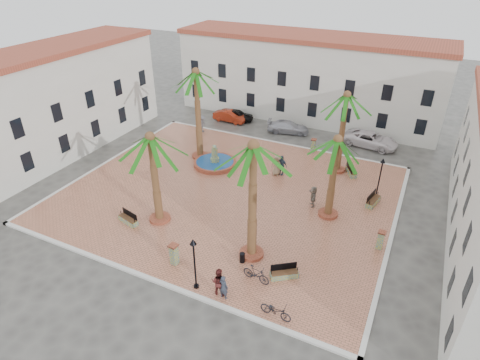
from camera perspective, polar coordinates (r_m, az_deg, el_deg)
The scene contains 36 objects.
ground at distance 33.45m, azimuth -1.54°, elevation -1.99°, with size 120.00×120.00×0.00m, color #56544F.
plaza at distance 33.41m, azimuth -1.54°, elevation -1.88°, with size 26.00×22.00×0.15m, color #C37456.
kerb_n at distance 42.28m, azimuth 5.33°, elevation 5.29°, with size 26.30×0.30×0.16m, color silver.
kerb_s at distance 26.20m, azimuth -12.95°, elevation -13.42°, with size 26.30×0.30×0.16m, color silver.
kerb_e at distance 30.70m, azimuth 20.76°, elevation -7.41°, with size 0.30×22.30×0.16m, color silver.
kerb_w at distance 40.35m, azimuth -18.20°, elevation 2.52°, with size 0.30×22.30×0.16m, color silver.
building_north at distance 48.71m, azimuth 9.57°, elevation 14.29°, with size 30.40×7.40×9.50m.
building_west at distance 42.74m, azimuth -25.28°, elevation 9.92°, with size 6.40×24.40×10.00m.
fountain at distance 37.51m, azimuth -3.59°, elevation 2.53°, with size 3.98×3.98×2.05m.
palm_nw at distance 36.52m, azimuth -6.25°, elevation 13.74°, with size 5.19×5.19×8.67m.
palm_sw at distance 27.78m, azimuth -12.52°, elevation 4.51°, with size 5.07×5.07×7.12m.
palm_s at distance 23.07m, azimuth 1.91°, elevation 2.98°, with size 5.21×5.21×8.37m.
palm_e at distance 28.64m, azimuth 13.57°, elevation 4.26°, with size 4.85×4.85×6.65m.
palm_ne at distance 35.16m, azimuth 14.83°, elevation 10.42°, with size 4.81×4.81×7.48m.
bench_s at distance 30.85m, azimuth -15.60°, elevation -5.45°, with size 1.82×0.94×0.92m.
bench_se at distance 25.49m, azimuth 6.30°, elevation -13.13°, with size 1.74×1.47×0.93m.
bench_e at distance 33.45m, azimuth 18.38°, elevation -2.86°, with size 0.92×1.91×0.97m.
bench_ne at distance 37.28m, azimuth 15.52°, elevation 1.20°, with size 1.35×1.87×0.96m.
lamppost_s at distance 23.38m, azimuth -6.56°, elevation -10.59°, with size 0.40×0.40×3.66m.
lamppost_e at distance 33.37m, azimuth 19.40°, elevation 1.15°, with size 0.39×0.39×3.57m.
bollard_se at distance 26.27m, azimuth -9.36°, elevation -10.32°, with size 0.59×0.59×1.51m.
bollard_n at distance 40.35m, azimuth 10.38°, elevation 4.87°, with size 0.53×0.53×1.39m.
bollard_e at distance 28.73m, azimuth 19.36°, elevation -8.00°, with size 0.52×0.52×1.39m.
litter_bin at distance 26.32m, azimuth 0.32°, elevation -10.98°, with size 0.35×0.35×0.69m, color black.
cyclist_a at distance 23.79m, azimuth -2.36°, elevation -14.96°, with size 0.60×0.39×1.64m, color #2F3645.
bicycle_a at distance 23.13m, azimuth 5.11°, elevation -17.99°, with size 0.65×1.86×0.98m, color black.
cyclist_b at distance 23.97m, azimuth -3.07°, elevation -14.21°, with size 0.89×0.70×1.84m, color #571E1D.
bicycle_b at distance 24.94m, azimuth 2.31°, elevation -13.21°, with size 0.52×1.84×1.11m, color black.
pedestrian_fountain_a at distance 35.63m, azimuth 5.19°, elevation 2.08°, with size 0.92×0.60×1.88m, color #917B5D.
pedestrian_fountain_b at distance 35.76m, azimuth 5.92°, elevation 2.13°, with size 1.09×0.46×1.87m, color #2E4054.
pedestrian_north at distance 44.43m, azimuth -5.34°, elevation 7.98°, with size 1.21×0.70×1.88m, color #525257.
pedestrian_east at distance 31.77m, azimuth 10.37°, elevation -2.29°, with size 1.60×0.51×1.72m, color #71665A.
car_black at distance 47.83m, azimuth -0.50°, elevation 9.23°, with size 1.60×3.97×1.35m, color black.
car_red at distance 47.57m, azimuth -1.47°, elevation 9.07°, with size 1.37×3.94×1.30m, color #A22A14.
car_silver at distance 44.82m, azimuth 6.86°, elevation 7.49°, with size 1.84×4.53×1.31m, color #BBBBC4.
car_white at distance 43.36m, azimuth 18.09°, elevation 5.50°, with size 2.50×5.41×1.50m, color white.
Camera 1 is at (13.18, -25.03, 17.86)m, focal length 30.00 mm.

